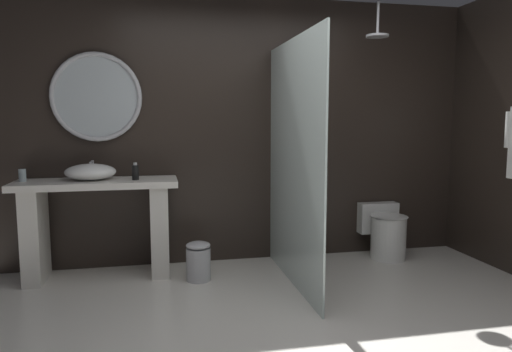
# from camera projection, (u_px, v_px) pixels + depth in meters

# --- Properties ---
(ground_plane) EXTENTS (5.76, 5.76, 0.00)m
(ground_plane) POSITION_uv_depth(u_px,v_px,m) (299.00, 341.00, 3.04)
(ground_plane) COLOR silver
(back_wall_panel) EXTENTS (4.80, 0.10, 2.60)m
(back_wall_panel) POSITION_uv_depth(u_px,v_px,m) (244.00, 131.00, 4.73)
(back_wall_panel) COLOR black
(back_wall_panel) RESTS_ON ground_plane
(vanity_counter) EXTENTS (1.40, 0.50, 0.88)m
(vanity_counter) POSITION_uv_depth(u_px,v_px,m) (98.00, 219.00, 4.22)
(vanity_counter) COLOR silver
(vanity_counter) RESTS_ON ground_plane
(vessel_sink) EXTENTS (0.44, 0.36, 0.16)m
(vessel_sink) POSITION_uv_depth(u_px,v_px,m) (90.00, 172.00, 4.18)
(vessel_sink) COLOR white
(vessel_sink) RESTS_ON vanity_counter
(tumbler_cup) EXTENTS (0.06, 0.06, 0.11)m
(tumbler_cup) POSITION_uv_depth(u_px,v_px,m) (22.00, 175.00, 4.09)
(tumbler_cup) COLOR silver
(tumbler_cup) RESTS_ON vanity_counter
(soap_dispenser) EXTENTS (0.06, 0.06, 0.16)m
(soap_dispenser) POSITION_uv_depth(u_px,v_px,m) (135.00, 172.00, 4.19)
(soap_dispenser) COLOR black
(soap_dispenser) RESTS_ON vanity_counter
(round_wall_mirror) EXTENTS (0.82, 0.04, 0.82)m
(round_wall_mirror) POSITION_uv_depth(u_px,v_px,m) (96.00, 97.00, 4.32)
(round_wall_mirror) COLOR #B7B7BC
(shower_glass_panel) EXTENTS (0.02, 1.57, 2.09)m
(shower_glass_panel) POSITION_uv_depth(u_px,v_px,m) (294.00, 164.00, 4.01)
(shower_glass_panel) COLOR silver
(shower_glass_panel) RESTS_ON ground_plane
(rain_shower_head) EXTENTS (0.21, 0.21, 0.32)m
(rain_shower_head) POSITION_uv_depth(u_px,v_px,m) (377.00, 33.00, 4.38)
(rain_shower_head) COLOR #B7B7BC
(toilet) EXTENTS (0.42, 0.55, 0.54)m
(toilet) POSITION_uv_depth(u_px,v_px,m) (385.00, 231.00, 4.87)
(toilet) COLOR white
(toilet) RESTS_ON ground_plane
(waste_bin) EXTENTS (0.22, 0.22, 0.35)m
(waste_bin) POSITION_uv_depth(u_px,v_px,m) (198.00, 261.00, 4.17)
(waste_bin) COLOR #B7B7BC
(waste_bin) RESTS_ON ground_plane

